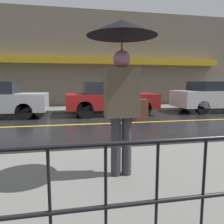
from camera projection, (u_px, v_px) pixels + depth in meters
The scene contains 9 objects.
ground_plane at pixel (83, 124), 7.43m from camera, with size 80.00×80.00×0.00m, color black.
sidewalk_near at pixel (106, 186), 2.91m from camera, with size 28.00×2.95×0.10m.
sidewalk_far at pixel (78, 109), 11.50m from camera, with size 28.00×2.04×0.10m.
lane_marking at pixel (83, 124), 7.43m from camera, with size 25.20×0.12×0.01m.
building_storefront at pixel (76, 59), 12.25m from camera, with size 28.00×0.85×5.42m.
railing_foreground at pixel (132, 182), 1.64m from camera, with size 12.00×0.04×0.89m.
pedestrian at pixel (122, 61), 2.92m from camera, with size 0.94×0.94×2.13m.
car_red at pixel (110, 98), 9.66m from camera, with size 3.92×1.88×1.44m.
car_white at pixel (218, 96), 10.68m from camera, with size 4.32×1.74×1.46m.
Camera 1 is at (-0.44, -7.36, 1.42)m, focal length 35.00 mm.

